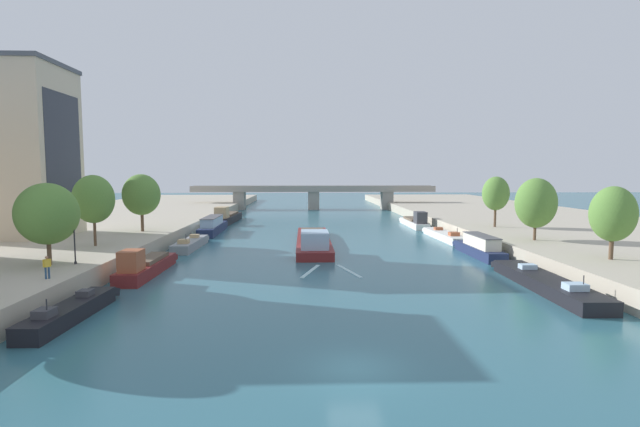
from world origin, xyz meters
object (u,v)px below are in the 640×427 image
tree_right_far (613,214)px  bridge_far (314,194)px  moored_boat_left_midway (71,311)px  moored_boat_right_upstream (479,247)px  tree_left_end_of_row (141,195)px  moored_boat_right_end (415,222)px  moored_boat_left_gap_after (227,217)px  person_on_quay (47,266)px  moored_boat_left_lone (191,244)px  tree_right_nearest (536,203)px  tree_left_by_lamp (93,199)px  moored_boat_right_downstream (444,235)px  moored_boat_left_end (213,226)px  tree_right_midway (496,194)px  lamppost_left_bank (74,234)px  moored_boat_right_gap_after (544,282)px  barge_midriver (313,240)px  tree_left_past_mid (47,214)px

tree_right_far → bridge_far: tree_right_far is taller
moored_boat_left_midway → moored_boat_right_upstream: size_ratio=0.92×
moored_boat_right_upstream → tree_left_end_of_row: tree_left_end_of_row is taller
moored_boat_right_end → tree_right_far: bearing=-79.8°
moored_boat_left_gap_after → person_on_quay: person_on_quay is taller
moored_boat_left_lone → tree_right_nearest: bearing=-10.0°
moored_boat_right_upstream → tree_left_by_lamp: (-40.81, -2.80, 5.56)m
moored_boat_right_downstream → bridge_far: (-17.23, 54.54, 3.33)m
moored_boat_left_end → moored_boat_left_gap_after: 15.24m
moored_boat_left_gap_after → moored_boat_right_end: 34.49m
moored_boat_right_upstream → tree_right_midway: size_ratio=1.59×
moored_boat_left_end → tree_right_midway: tree_right_midway is taller
moored_boat_right_upstream → person_on_quay: bearing=-154.6°
tree_right_far → tree_right_nearest: bearing=94.1°
moored_boat_right_upstream → lamppost_left_bank: 40.25m
moored_boat_left_lone → moored_boat_right_end: size_ratio=0.80×
moored_boat_right_gap_after → tree_right_far: 9.38m
tree_right_far → moored_boat_left_gap_after: bearing=130.1°
barge_midriver → tree_left_end_of_row: tree_left_end_of_row is taller
moored_boat_left_gap_after → tree_left_past_mid: bearing=-97.1°
moored_boat_left_lone → tree_left_past_mid: size_ratio=1.66×
tree_left_by_lamp → lamppost_left_bank: size_ratio=1.62×
moored_boat_left_lone → bridge_far: bridge_far is taller
moored_boat_left_lone → moored_boat_right_gap_after: bearing=-33.0°
moored_boat_left_midway → lamppost_left_bank: (-4.01, 8.97, 3.69)m
barge_midriver → lamppost_left_bank: bearing=-135.3°
moored_boat_right_end → person_on_quay: (-37.07, -46.41, 1.88)m
moored_boat_left_midway → moored_boat_left_lone: (0.64, 28.06, -0.01)m
moored_boat_left_midway → moored_boat_right_gap_after: 34.35m
moored_boat_right_gap_after → tree_right_midway: tree_right_midway is taller
tree_left_by_lamp → tree_left_end_of_row: bearing=86.7°
moored_boat_right_end → moored_boat_right_upstream: bearing=-89.2°
tree_right_far → person_on_quay: size_ratio=3.87×
barge_midriver → moored_boat_right_downstream: size_ratio=1.72×
moored_boat_left_gap_after → tree_right_midway: 47.73m
barge_midriver → tree_right_midway: 26.36m
moored_boat_left_midway → tree_right_far: size_ratio=1.62×
moored_boat_right_end → moored_boat_right_gap_after: bearing=-90.0°
moored_boat_left_gap_after → moored_boat_right_upstream: 49.91m
tree_left_end_of_row → lamppost_left_bank: (1.99, -21.54, -2.22)m
lamppost_left_bank → bridge_far: bearing=75.3°
tree_right_nearest → tree_left_by_lamp: bearing=-177.0°
tree_right_far → tree_right_midway: bearing=90.0°
moored_boat_left_end → tree_right_midway: size_ratio=2.07×
moored_boat_right_downstream → moored_boat_right_end: (-0.54, 15.18, 0.34)m
moored_boat_left_midway → moored_boat_left_end: 42.78m
moored_boat_left_gap_after → tree_right_nearest: bearing=-42.7°
moored_boat_right_gap_after → moored_boat_right_downstream: moored_boat_right_gap_after is taller
tree_right_midway → lamppost_left_bank: tree_right_midway is taller
moored_boat_right_downstream → person_on_quay: bearing=-140.3°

